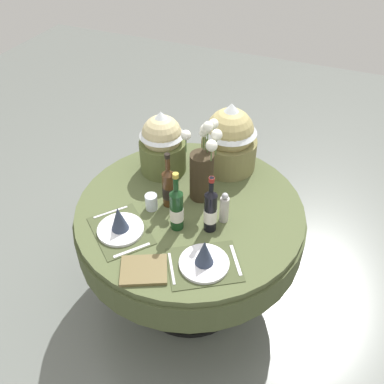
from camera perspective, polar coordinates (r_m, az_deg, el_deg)
ground at (r=2.86m, az=-0.25°, el=-13.28°), size 8.00×8.00×0.00m
dining_table at (r=2.40m, az=-0.29°, el=-4.53°), size 1.28×1.28×0.76m
place_setting_left at (r=2.16m, az=-9.83°, el=-4.40°), size 0.43×0.42×0.16m
place_setting_right at (r=1.98m, az=1.68°, el=-9.04°), size 0.43×0.40×0.16m
flower_vase at (r=2.25m, az=1.47°, el=3.31°), size 0.21×0.21×0.47m
wine_bottle_left at (r=2.09m, az=2.54°, el=-2.49°), size 0.07×0.07×0.34m
wine_bottle_centre at (r=2.24m, az=-3.21°, el=0.72°), size 0.07×0.07×0.34m
wine_bottle_right at (r=2.10m, az=-2.17°, el=-2.24°), size 0.07×0.07×0.35m
tumbler_near_right at (r=2.27m, az=-5.57°, el=-1.37°), size 0.07×0.07×0.09m
pepper_mill at (r=2.17m, az=4.43°, el=-2.22°), size 0.05×0.05×0.19m
book_on_table at (r=1.99m, az=-6.60°, el=-10.53°), size 0.27×0.25×0.02m
gift_tub_back_left at (r=2.45m, az=-4.10°, el=7.05°), size 0.28×0.28×0.40m
gift_tub_back_centre at (r=2.47m, az=5.17°, el=7.72°), size 0.33×0.33×0.43m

